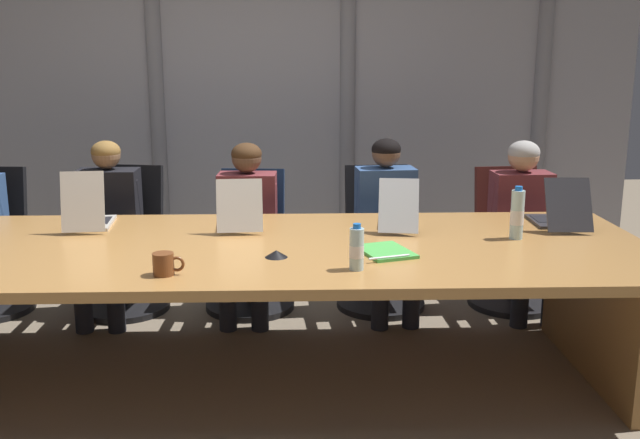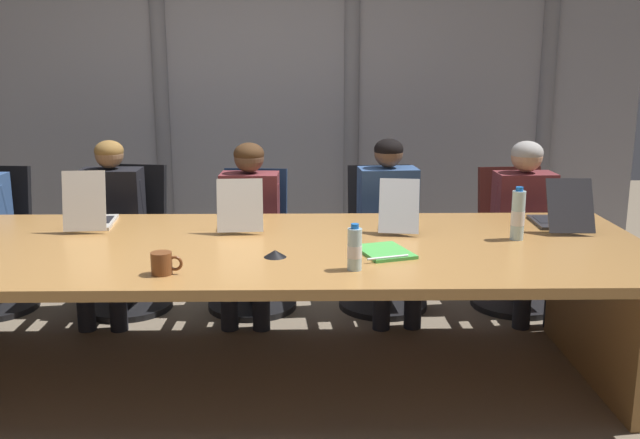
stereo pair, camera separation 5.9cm
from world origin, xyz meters
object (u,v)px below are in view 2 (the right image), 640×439
object	(u,v)px
person_center	(249,219)
water_bottle_primary	(518,215)
laptop_right_mid	(399,217)
person_left_mid	(110,219)
person_right_mid	(390,218)
office_chair_right_end	(515,256)
person_right_end	(527,217)
laptop_center	(240,218)
laptop_right_end	(560,217)
conference_mic_left_side	(275,254)
spiral_notepad	(385,252)
laptop_left_mid	(91,216)
water_bottle_secondary	(355,249)
coffee_mug_near	(162,263)
office_chair_left_mid	(128,256)
office_chair_right_mid	(382,256)
office_chair_center	(253,257)

from	to	relation	value
person_center	water_bottle_primary	size ratio (longest dim) A/B	4.01
laptop_right_mid	person_center	world-z (taller)	person_center
person_left_mid	person_right_mid	distance (m)	1.82
office_chair_right_end	person_right_end	xyz separation A→B (m)	(0.02, -0.16, 0.31)
laptop_center	person_right_mid	world-z (taller)	person_right_mid
laptop_right_end	conference_mic_left_side	bearing A→B (deg)	112.02
person_right_end	water_bottle_primary	xyz separation A→B (m)	(-0.33, -0.90, 0.22)
laptop_right_end	spiral_notepad	world-z (taller)	laptop_right_end
office_chair_right_end	person_left_mid	world-z (taller)	person_left_mid
person_right_mid	laptop_left_mid	bearing A→B (deg)	-76.71
laptop_left_mid	laptop_center	distance (m)	0.85
office_chair_right_end	person_right_end	world-z (taller)	person_right_end
person_right_mid	water_bottle_secondary	size ratio (longest dim) A/B	5.38
coffee_mug_near	conference_mic_left_side	xyz separation A→B (m)	(0.49, 0.27, -0.03)
laptop_right_end	office_chair_left_mid	xyz separation A→B (m)	(-2.64, 0.78, -0.44)
office_chair_right_mid	person_left_mid	xyz separation A→B (m)	(-1.79, -0.16, 0.30)
water_bottle_secondary	spiral_notepad	world-z (taller)	water_bottle_secondary
office_chair_right_mid	conference_mic_left_side	world-z (taller)	office_chair_right_mid
person_left_mid	coffee_mug_near	world-z (taller)	person_left_mid
laptop_right_mid	conference_mic_left_side	distance (m)	0.90
laptop_right_mid	water_bottle_primary	distance (m)	0.66
laptop_right_mid	water_bottle_secondary	size ratio (longest dim) A/B	2.25
laptop_right_end	spiral_notepad	distance (m)	1.18
laptop_right_mid	office_chair_center	bearing A→B (deg)	57.04
office_chair_right_end	water_bottle_primary	size ratio (longest dim) A/B	3.30
laptop_left_mid	person_right_end	xyz separation A→B (m)	(2.66, 0.58, -0.15)
office_chair_left_mid	coffee_mug_near	xyz separation A→B (m)	(0.57, -1.63, 0.44)
laptop_center	coffee_mug_near	bearing A→B (deg)	158.95
person_right_mid	water_bottle_primary	bearing A→B (deg)	27.49
office_chair_right_end	person_right_mid	world-z (taller)	person_right_mid
laptop_center	water_bottle_primary	bearing A→B (deg)	-104.65
office_chair_right_mid	spiral_notepad	xyz separation A→B (m)	(-0.13, -1.31, 0.40)
laptop_center	laptop_right_end	distance (m)	1.80
laptop_right_mid	laptop_right_end	world-z (taller)	same
laptop_center	coffee_mug_near	xyz separation A→B (m)	(-0.27, -0.86, -0.01)
office_chair_right_mid	person_right_mid	xyz separation A→B (m)	(0.03, -0.16, 0.30)
person_right_end	spiral_notepad	distance (m)	1.57
water_bottle_primary	conference_mic_left_side	size ratio (longest dim) A/B	2.56
person_left_mid	laptop_right_end	bearing A→B (deg)	77.44
conference_mic_left_side	office_chair_center	bearing A→B (deg)	99.03
conference_mic_left_side	person_center	bearing A→B (deg)	100.55
laptop_center	person_right_end	size ratio (longest dim) A/B	0.36
laptop_right_end	office_chair_center	bearing A→B (deg)	68.23
water_bottle_primary	water_bottle_secondary	world-z (taller)	water_bottle_primary
laptop_left_mid	person_left_mid	bearing A→B (deg)	0.53
office_chair_center	water_bottle_primary	xyz separation A→B (m)	(1.48, -1.05, 0.52)
laptop_right_end	person_right_mid	xyz separation A→B (m)	(-0.89, 0.62, -0.14)
coffee_mug_near	spiral_notepad	xyz separation A→B (m)	(1.02, 0.32, -0.04)
laptop_left_mid	laptop_right_mid	distance (m)	1.74
office_chair_center	office_chair_right_end	bearing A→B (deg)	95.17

